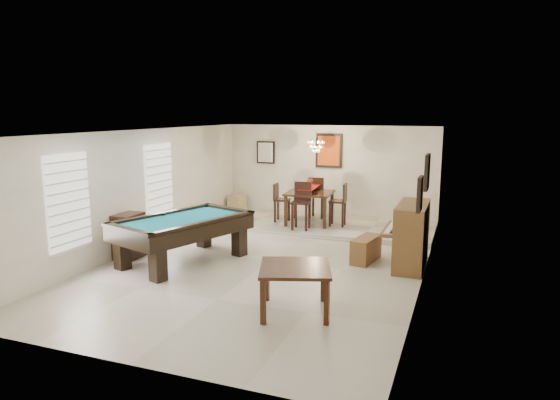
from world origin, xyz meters
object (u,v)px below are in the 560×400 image
Objects in this scene: square_table at (295,289)px; piano_bench at (366,249)px; dining_chair_east at (338,205)px; dining_chair_west at (282,203)px; dining_chair_north at (318,197)px; pool_table at (183,241)px; upright_piano at (404,235)px; flower_vase at (310,183)px; dining_table at (309,205)px; apothecary_chest at (129,236)px; corner_bench at (237,202)px; chandelier at (316,143)px; dining_chair_south at (301,206)px.

square_table is 1.16× the size of piano_bench.
piano_bench is 0.82× the size of dining_chair_east.
dining_chair_west is (-2.68, 2.36, 0.37)m from piano_bench.
pool_table is at bearing 70.11° from dining_chair_north.
flower_vase reaches higher than upright_piano.
square_table is (2.92, -1.62, -0.08)m from pool_table.
dining_chair_east is (0.74, 0.01, -0.52)m from flower_vase.
dining_table is at bearing 88.73° from dining_chair_north.
dining_chair_east reaches higher than apothecary_chest.
square_table is at bearing -10.47° from pool_table.
dining_chair_north reaches higher than dining_table.
piano_bench is 4.84m from apothecary_chest.
pool_table reaches higher than corner_bench.
square_table is at bearing -162.55° from dining_chair_west.
flower_vase is at bearing 129.01° from piano_bench.
dining_table reaches higher than apothecary_chest.
corner_bench is at bearing 158.69° from dining_table.
dining_table is at bearing 137.88° from upright_piano.
upright_piano is 3.65m from flower_vase.
square_table reaches higher than corner_bench.
dining_chair_south is at bearing -97.24° from chandelier.
dining_table is at bearing 86.95° from pool_table.
piano_bench is 3.10m from dining_table.
square_table is 5.60m from flower_vase.
pool_table is at bearing 7.40° from apothecary_chest.
apothecary_chest is 4.87m from corner_bench.
chandelier reaches higher than apothecary_chest.
corner_bench is (-3.28, 0.98, -0.33)m from dining_chair_east.
dining_chair_west is 1.80m from chandelier.
dining_table is 1.90× the size of chandelier.
chandelier reaches higher than dining_chair_west.
corner_bench is (-3.98, 6.33, -0.02)m from square_table.
flower_vase is (-0.00, 0.00, 0.59)m from dining_table.
dining_chair_north is at bearing 90.42° from dining_table.
corner_bench is at bearing 121.28° from pool_table.
corner_bench is at bearing 158.69° from flower_vase.
apothecary_chest is 4.76m from flower_vase.
flower_vase is at bearing -21.31° from corner_bench.
dining_chair_west is 1.48m from dining_chair_east.
dining_chair_west is at bearing -91.79° from dining_chair_east.
chandelier reaches higher than piano_bench.
dining_chair_west reaches higher than pool_table.
dining_chair_north reaches higher than square_table.
square_table is 1.72× the size of chandelier.
piano_bench is 0.78× the size of dining_table.
flower_vase reaches higher than pool_table.
piano_bench is (0.50, 2.95, -0.11)m from square_table.
dining_chair_east is at bearing -16.68° from corner_bench.
flower_vase is at bearing 88.73° from dining_chair_north.
dining_chair_south is 1.07× the size of dining_chair_east.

